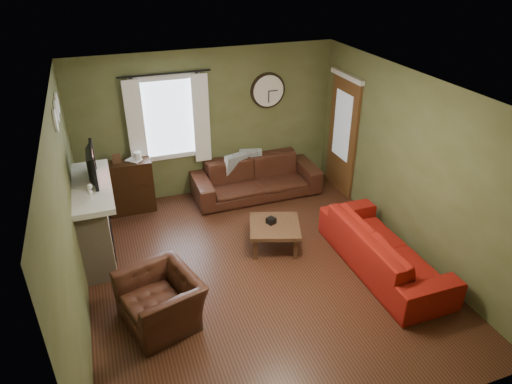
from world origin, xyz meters
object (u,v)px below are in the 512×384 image
object	(u,v)px
bookshelf	(130,187)
coffee_table	(274,236)
sofa_red	(384,248)
sofa_brown	(256,178)
armchair	(161,300)

from	to	relation	value
bookshelf	coffee_table	size ratio (longest dim) A/B	1.25
sofa_red	coffee_table	bearing A→B (deg)	51.81
sofa_red	coffee_table	size ratio (longest dim) A/B	3.06
sofa_red	coffee_table	world-z (taller)	sofa_red
bookshelf	coffee_table	distance (m)	2.66
sofa_brown	sofa_red	bearing A→B (deg)	-70.14
sofa_red	armchair	distance (m)	3.12
sofa_brown	bookshelf	bearing A→B (deg)	175.69
sofa_brown	coffee_table	xyz separation A→B (m)	(-0.30, -1.66, -0.14)
bookshelf	sofa_red	bearing A→B (deg)	-41.60
bookshelf	sofa_red	distance (m)	4.24
coffee_table	sofa_red	bearing A→B (deg)	-38.19
sofa_red	coffee_table	distance (m)	1.60
sofa_brown	sofa_red	world-z (taller)	sofa_brown
bookshelf	sofa_red	size ratio (longest dim) A/B	0.41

